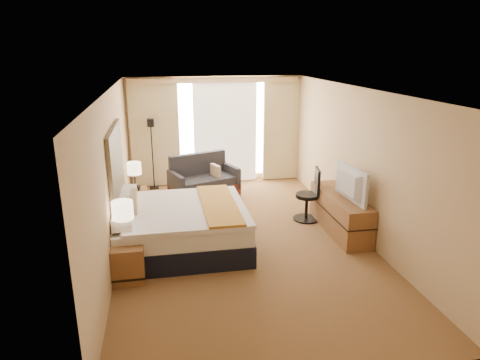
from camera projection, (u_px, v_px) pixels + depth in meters
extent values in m
cube|color=#562418|center=(242.00, 239.00, 7.59)|extent=(4.20, 7.00, 0.02)
cube|color=silver|center=(242.00, 90.00, 6.82)|extent=(4.20, 7.00, 0.02)
cube|color=tan|center=(215.00, 130.00, 10.49)|extent=(4.20, 0.02, 2.60)
cube|color=tan|center=(314.00, 269.00, 3.92)|extent=(4.20, 0.02, 2.60)
cube|color=tan|center=(113.00, 175.00, 6.83)|extent=(0.02, 7.00, 2.60)
cube|color=tan|center=(358.00, 162.00, 7.58)|extent=(0.02, 7.00, 2.60)
cube|color=black|center=(117.00, 172.00, 7.03)|extent=(0.06, 1.85, 1.50)
cube|color=brown|center=(129.00, 262.00, 6.19)|extent=(0.45, 0.52, 0.55)
cube|color=brown|center=(136.00, 203.00, 8.54)|extent=(0.45, 0.52, 0.55)
cube|color=brown|center=(340.00, 213.00, 7.81)|extent=(0.50, 1.80, 0.70)
cube|color=white|center=(225.00, 130.00, 10.50)|extent=(2.30, 0.02, 2.30)
cube|color=beige|center=(155.00, 135.00, 10.13)|extent=(1.15, 0.09, 2.50)
cube|color=beige|center=(281.00, 130.00, 10.68)|extent=(0.90, 0.09, 2.50)
cube|color=white|center=(225.00, 132.00, 10.48)|extent=(1.55, 0.04, 2.50)
cube|color=tan|center=(215.00, 80.00, 9.98)|extent=(4.00, 0.16, 0.12)
cube|color=black|center=(182.00, 238.00, 7.21)|extent=(2.13, 1.93, 0.36)
cube|color=silver|center=(182.00, 219.00, 7.11)|extent=(2.08, 1.88, 0.30)
cube|color=silver|center=(186.00, 209.00, 7.07)|extent=(1.95, 1.95, 0.07)
cube|color=#C4812D|center=(219.00, 204.00, 7.15)|extent=(0.56, 1.95, 0.04)
cube|color=silver|center=(123.00, 217.00, 6.42)|extent=(0.28, 0.79, 0.18)
cube|color=silver|center=(127.00, 196.00, 7.30)|extent=(0.28, 0.79, 0.18)
cube|color=#F2E3C7|center=(134.00, 203.00, 6.88)|extent=(0.10, 0.43, 0.37)
cube|color=#572319|center=(204.00, 190.00, 9.78)|extent=(1.67, 1.26, 0.27)
cube|color=#2A292E|center=(205.00, 181.00, 9.67)|extent=(1.52, 1.08, 0.17)
cube|color=#2A292E|center=(198.00, 165.00, 9.89)|extent=(1.34, 0.62, 0.58)
cube|color=#2A292E|center=(176.00, 184.00, 9.36)|extent=(0.38, 0.78, 0.48)
cube|color=#2A292E|center=(230.00, 175.00, 10.05)|extent=(0.38, 0.78, 0.48)
cube|color=#F2E3C7|center=(215.00, 172.00, 9.75)|extent=(0.21, 0.38, 0.34)
cube|color=black|center=(155.00, 188.00, 10.32)|extent=(0.21, 0.21, 0.02)
cylinder|color=black|center=(153.00, 157.00, 10.10)|extent=(0.03, 0.03, 1.49)
cube|color=black|center=(150.00, 123.00, 9.86)|extent=(0.15, 0.15, 0.17)
cylinder|color=black|center=(306.00, 219.00, 8.43)|extent=(0.51, 0.51, 0.03)
cylinder|color=black|center=(306.00, 207.00, 8.36)|extent=(0.06, 0.06, 0.46)
cylinder|color=black|center=(307.00, 196.00, 8.29)|extent=(0.45, 0.45, 0.07)
cube|color=black|center=(317.00, 181.00, 8.20)|extent=(0.13, 0.41, 0.51)
cube|color=black|center=(125.00, 241.00, 6.16)|extent=(0.11, 0.11, 0.04)
cylinder|color=black|center=(124.00, 228.00, 6.09)|extent=(0.03, 0.03, 0.38)
cylinder|color=#FFE0BF|center=(123.00, 210.00, 6.01)|extent=(0.30, 0.30, 0.26)
cube|color=black|center=(136.00, 190.00, 8.40)|extent=(0.10, 0.10, 0.04)
cylinder|color=black|center=(135.00, 181.00, 8.35)|extent=(0.03, 0.03, 0.34)
cylinder|color=#FFE0BF|center=(134.00, 168.00, 8.27)|extent=(0.27, 0.27, 0.23)
cube|color=#8BB1D7|center=(135.00, 238.00, 6.18)|extent=(0.16, 0.16, 0.12)
cube|color=black|center=(135.00, 188.00, 8.46)|extent=(0.21, 0.17, 0.07)
imported|color=black|center=(346.00, 184.00, 7.37)|extent=(0.20, 1.05, 0.60)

